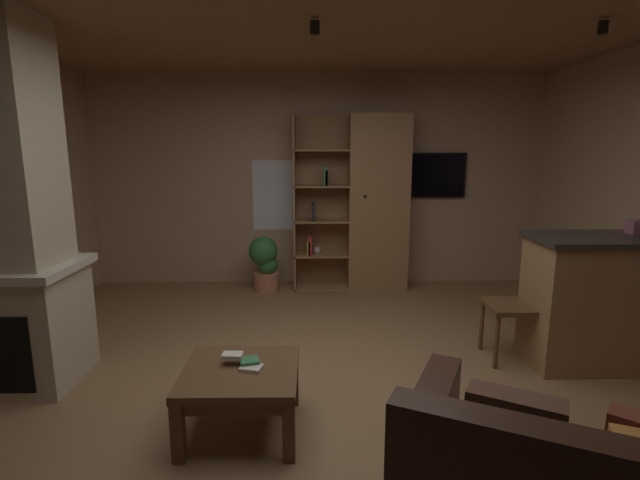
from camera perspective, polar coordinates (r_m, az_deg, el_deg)
The scene contains 17 objects.
floor at distance 3.55m, azimuth 0.10°, elevation -18.36°, with size 5.65×5.79×0.02m, color olive.
wall_back at distance 6.02m, azimuth -0.37°, elevation 7.16°, with size 5.77×0.06×2.63m, color tan.
window_pane_back at distance 6.02m, azimuth -4.70°, elevation 5.41°, with size 0.73×0.01×0.88m, color white.
stone_fireplace at distance 4.04m, azimuth -34.30°, elevation 1.38°, with size 0.98×0.76×2.63m.
bookshelf_cabinet at distance 5.82m, azimuth 6.13°, elevation 4.37°, with size 1.40×0.41×2.13m.
kitchen_bar_counter at distance 4.47m, azimuth 32.34°, elevation -6.27°, with size 1.40×0.61×1.06m.
tissue_box at distance 4.51m, azimuth 34.04°, elevation 1.30°, with size 0.12×0.12×0.11m, color #995972.
coffee_table at distance 3.05m, azimuth -9.61°, elevation -16.54°, with size 0.70×0.67×0.41m.
table_book_0 at distance 2.99m, azimuth -8.34°, elevation -15.09°, with size 0.13×0.10×0.02m, color beige.
table_book_1 at distance 3.03m, azimuth -8.57°, elevation -14.28°, with size 0.11×0.11×0.02m, color #387247.
table_book_2 at distance 3.06m, azimuth -10.58°, elevation -13.62°, with size 0.12×0.09×0.03m, color beige.
dining_chair at distance 4.21m, azimuth 23.48°, elevation -6.49°, with size 0.43×0.43×0.92m.
potted_floor_plant at distance 5.75m, azimuth -6.72°, elevation -2.67°, with size 0.36×0.35×0.69m.
wall_mounted_tv at distance 6.13m, azimuth 12.76°, elevation 7.68°, with size 0.99×0.06×0.56m.
track_light_spot_0 at distance 4.09m, azimuth -31.42°, elevation 21.27°, with size 0.07×0.07×0.09m, color black.
track_light_spot_1 at distance 3.62m, azimuth -0.64°, elevation 24.36°, with size 0.07×0.07×0.09m, color black.
track_light_spot_2 at distance 4.12m, azimuth 31.12°, elevation 21.20°, with size 0.07×0.07×0.09m, color black.
Camera 1 is at (-0.05, -3.09, 1.74)m, focal length 26.35 mm.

